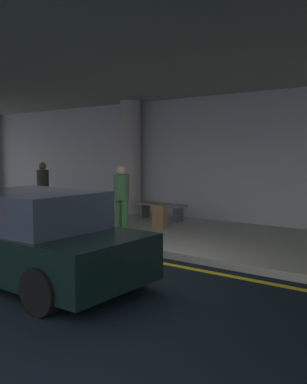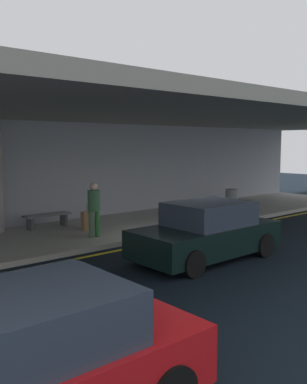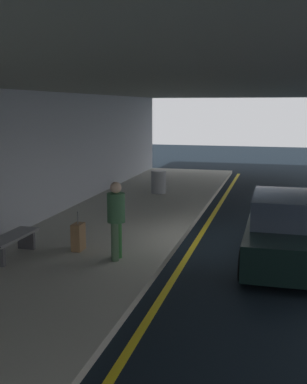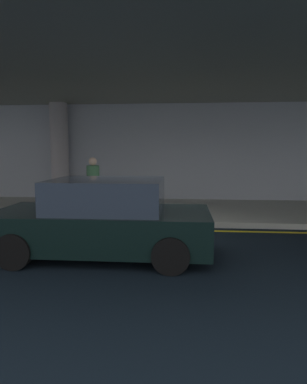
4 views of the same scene
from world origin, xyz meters
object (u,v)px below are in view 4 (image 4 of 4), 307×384
object	(u,v)px
support_column_left_mid	(60,152)
car_black	(104,220)
suitcase_upright_primary	(114,198)
traveler_with_luggage	(93,182)
bench_metal	(98,192)

from	to	relation	value
support_column_left_mid	car_black	world-z (taller)	support_column_left_mid
support_column_left_mid	suitcase_upright_primary	xyz separation A→B (m)	(2.43, -1.73, -1.51)
suitcase_upright_primary	car_black	bearing A→B (deg)	-66.88
suitcase_upright_primary	support_column_left_mid	bearing A→B (deg)	158.55
car_black	suitcase_upright_primary	world-z (taller)	car_black
support_column_left_mid	traveler_with_luggage	xyz separation A→B (m)	(2.03, -2.79, -0.86)
suitcase_upright_primary	bench_metal	world-z (taller)	suitcase_upright_primary
car_black	traveler_with_luggage	bearing A→B (deg)	-70.58
support_column_left_mid	suitcase_upright_primary	distance (m)	3.35
traveler_with_luggage	bench_metal	bearing A→B (deg)	-87.33
traveler_with_luggage	bench_metal	size ratio (longest dim) A/B	1.05
car_black	suitcase_upright_primary	xyz separation A→B (m)	(-0.75, 4.63, -0.25)
car_black	support_column_left_mid	bearing A→B (deg)	-61.84
support_column_left_mid	traveler_with_luggage	bearing A→B (deg)	-53.87
bench_metal	support_column_left_mid	bearing A→B (deg)	161.73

